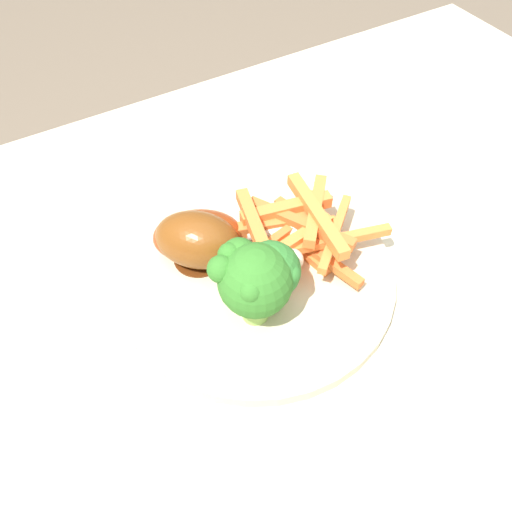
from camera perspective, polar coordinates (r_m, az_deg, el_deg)
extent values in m
cube|color=beige|center=(0.47, -4.50, -8.60)|extent=(1.18, 0.67, 0.03)
cylinder|color=#9C9582|center=(1.11, 14.76, 3.98)|extent=(0.06, 0.06, 0.72)
cylinder|color=beige|center=(0.48, 0.00, -2.01)|extent=(0.25, 0.25, 0.01)
cylinder|color=#91BF58|center=(0.43, -0.07, -5.39)|extent=(0.02, 0.02, 0.02)
sphere|color=#327226|center=(0.41, -0.07, -2.63)|extent=(0.06, 0.06, 0.06)
sphere|color=#327226|center=(0.40, -2.81, 0.13)|extent=(0.02, 0.02, 0.02)
sphere|color=#327226|center=(0.38, -0.56, -3.71)|extent=(0.02, 0.02, 0.02)
sphere|color=#327226|center=(0.41, -1.83, 0.02)|extent=(0.03, 0.03, 0.03)
sphere|color=#327226|center=(0.39, -3.44, -1.84)|extent=(0.02, 0.02, 0.02)
sphere|color=#327226|center=(0.41, 1.66, -1.30)|extent=(0.02, 0.02, 0.02)
cylinder|color=#8C9F51|center=(0.44, 0.12, -3.33)|extent=(0.02, 0.02, 0.03)
sphere|color=#2E751D|center=(0.42, 0.12, -1.06)|extent=(0.04, 0.04, 0.04)
sphere|color=#2E751D|center=(0.43, 1.78, -0.31)|extent=(0.02, 0.02, 0.02)
sphere|color=#2E751D|center=(0.42, -1.98, -0.02)|extent=(0.01, 0.01, 0.01)
sphere|color=#2E751D|center=(0.41, 0.47, -2.43)|extent=(0.01, 0.01, 0.01)
sphere|color=#2E751D|center=(0.43, -0.28, 0.56)|extent=(0.01, 0.01, 0.01)
cylinder|color=#7AA447|center=(0.44, 1.50, -4.09)|extent=(0.02, 0.02, 0.03)
sphere|color=#30732D|center=(0.41, 1.59, -1.55)|extent=(0.05, 0.05, 0.05)
sphere|color=#30732D|center=(0.41, 2.89, -3.09)|extent=(0.02, 0.02, 0.02)
sphere|color=#30732D|center=(0.42, 1.45, 0.66)|extent=(0.02, 0.02, 0.02)
sphere|color=#30732D|center=(0.41, 3.61, -1.85)|extent=(0.02, 0.02, 0.02)
sphere|color=#30732D|center=(0.41, 0.15, -3.04)|extent=(0.02, 0.02, 0.02)
cube|color=orange|center=(0.49, 4.72, 1.26)|extent=(0.09, 0.07, 0.01)
cube|color=orange|center=(0.47, 6.53, 4.43)|extent=(0.03, 0.10, 0.01)
cube|color=orange|center=(0.48, 3.26, 5.03)|extent=(0.08, 0.03, 0.01)
cube|color=orange|center=(0.48, 4.86, 2.21)|extent=(0.07, 0.01, 0.01)
cube|color=orange|center=(0.47, 0.74, 3.18)|extent=(0.09, 0.04, 0.01)
cube|color=orange|center=(0.47, 8.44, 2.47)|extent=(0.07, 0.07, 0.01)
cube|color=orange|center=(0.46, 4.77, 2.02)|extent=(0.07, 0.02, 0.01)
cube|color=orange|center=(0.45, 0.00, 2.87)|extent=(0.03, 0.09, 0.01)
cube|color=orange|center=(0.49, 4.92, 1.36)|extent=(0.08, 0.04, 0.01)
cube|color=orange|center=(0.49, 4.46, 1.04)|extent=(0.02, 0.08, 0.01)
cube|color=orange|center=(0.48, 6.35, 4.90)|extent=(0.06, 0.07, 0.01)
cube|color=orange|center=(0.47, 6.50, 0.29)|extent=(0.03, 0.10, 0.01)
cube|color=orange|center=(0.47, 8.30, 1.64)|extent=(0.10, 0.04, 0.01)
cube|color=orange|center=(0.50, 4.93, 2.85)|extent=(0.08, 0.07, 0.01)
cube|color=#D2672E|center=(0.46, 0.75, 0.81)|extent=(0.08, 0.03, 0.01)
cube|color=#D3682E|center=(0.49, 5.07, 3.95)|extent=(0.03, 0.07, 0.01)
cube|color=#CF662D|center=(0.47, 4.77, 3.47)|extent=(0.06, 0.09, 0.01)
cylinder|color=#5B1D0A|center=(0.49, -6.04, 0.63)|extent=(0.05, 0.05, 0.00)
ellipsoid|color=maroon|center=(0.47, -6.23, 2.17)|extent=(0.09, 0.08, 0.04)
cylinder|color=beige|center=(0.48, 1.60, 2.58)|extent=(0.04, 0.03, 0.01)
sphere|color=silver|center=(0.48, 4.14, 2.76)|extent=(0.02, 0.02, 0.02)
cylinder|color=#50240C|center=(0.48, -6.06, -0.11)|extent=(0.05, 0.05, 0.00)
ellipsoid|color=brown|center=(0.46, -6.29, 1.73)|extent=(0.09, 0.09, 0.05)
cylinder|color=beige|center=(0.45, 1.26, 0.10)|extent=(0.04, 0.04, 0.01)
sphere|color=silver|center=(0.45, 3.91, -0.40)|extent=(0.02, 0.02, 0.02)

